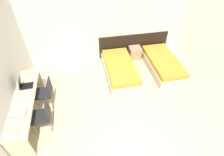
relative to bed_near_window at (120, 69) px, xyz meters
The scene contains 13 objects.
wall_back 1.63m from the bed_near_window, 111.89° to the left, with size 6.08×0.05×2.70m.
wall_left 3.35m from the bed_near_window, 161.91° to the right, with size 0.05×5.05×2.70m.
headboard_panel 1.31m from the bed_near_window, 53.30° to the left, with size 2.63×0.03×0.87m.
bed_near_window is the anchor object (origin of this frame).
bed_near_door 1.54m from the bed_near_window, ahead, with size 0.99×2.00×0.41m.
nightstand 1.12m from the bed_near_window, 46.47° to the left, with size 0.43×0.38×0.46m.
radiator 1.98m from the bed_near_window, 151.19° to the left, with size 1.05×0.12×0.55m.
desk 3.03m from the bed_near_window, 154.65° to the right, with size 0.51×2.25×0.74m.
chair_near_laptop 2.47m from the bed_near_window, 158.36° to the right, with size 0.46×0.46×0.88m.
chair_near_notebook 2.84m from the bed_near_window, 143.83° to the right, with size 0.44×0.44×0.88m.
laptop 2.93m from the bed_near_window, 162.57° to the right, with size 0.32×0.25×0.32m.
open_notebook 3.28m from the bed_near_window, 147.83° to the right, with size 0.37×0.27×0.02m.
mug 3.07m from the bed_near_window, 152.97° to the right, with size 0.08×0.08×0.09m.
Camera 1 is at (-0.75, -1.46, 3.90)m, focal length 28.00 mm.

